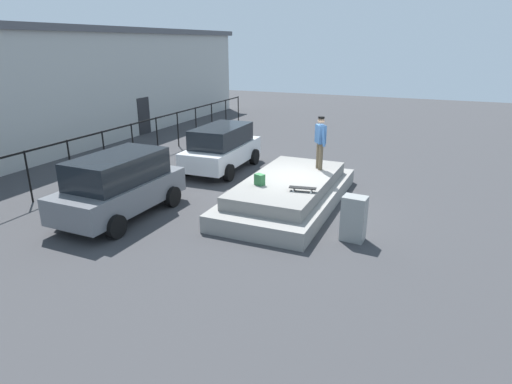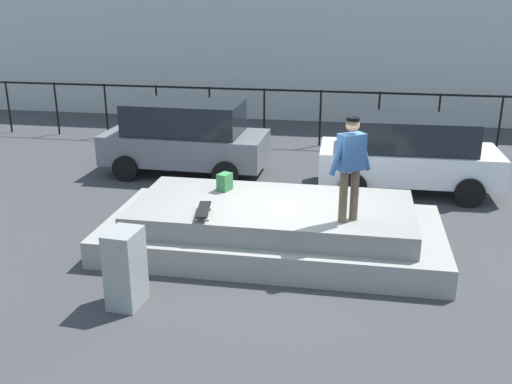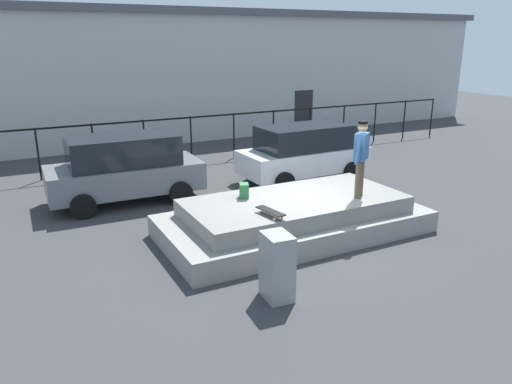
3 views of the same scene
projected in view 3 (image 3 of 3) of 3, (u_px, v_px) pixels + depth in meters
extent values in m
plane|color=#38383A|center=(308.00, 233.00, 11.52)|extent=(60.00, 60.00, 0.00)
cube|color=gray|center=(294.00, 223.00, 11.43)|extent=(6.12, 2.92, 0.49)
cube|color=gray|center=(295.00, 206.00, 11.30)|extent=(5.02, 2.40, 0.38)
cylinder|color=brown|center=(358.00, 179.00, 11.11)|extent=(0.14, 0.14, 0.89)
cylinder|color=brown|center=(361.00, 177.00, 11.30)|extent=(0.14, 0.14, 0.89)
cube|color=#33598C|center=(362.00, 146.00, 10.99)|extent=(0.48, 0.44, 0.60)
cylinder|color=#33598C|center=(358.00, 151.00, 10.77)|extent=(0.28, 0.24, 0.62)
cylinder|color=#33598C|center=(364.00, 146.00, 11.22)|extent=(0.28, 0.24, 0.62)
sphere|color=tan|center=(363.00, 127.00, 10.85)|extent=(0.22, 0.22, 0.22)
cylinder|color=black|center=(363.00, 122.00, 10.82)|extent=(0.29, 0.29, 0.05)
cube|color=black|center=(270.00, 211.00, 10.07)|extent=(0.32, 0.80, 0.02)
cylinder|color=silver|center=(274.00, 219.00, 9.84)|extent=(0.04, 0.06, 0.06)
cylinder|color=silver|center=(282.00, 217.00, 9.96)|extent=(0.04, 0.06, 0.06)
cylinder|color=silver|center=(259.00, 212.00, 10.23)|extent=(0.04, 0.06, 0.06)
cylinder|color=silver|center=(267.00, 210.00, 10.34)|extent=(0.04, 0.06, 0.06)
cube|color=#33723F|center=(244.00, 191.00, 11.22)|extent=(0.29, 0.33, 0.33)
cube|color=slate|center=(125.00, 177.00, 13.57)|extent=(4.16, 1.87, 0.75)
cube|color=black|center=(123.00, 150.00, 13.34)|extent=(2.92, 1.63, 0.79)
cylinder|color=black|center=(74.00, 188.00, 13.92)|extent=(0.64, 0.23, 0.64)
cylinder|color=black|center=(83.00, 206.00, 12.36)|extent=(0.64, 0.23, 0.64)
cylinder|color=black|center=(162.00, 177.00, 15.00)|extent=(0.64, 0.23, 0.64)
cylinder|color=black|center=(181.00, 193.00, 13.44)|extent=(0.64, 0.23, 0.64)
cube|color=white|center=(303.00, 160.00, 15.63)|extent=(4.12, 1.83, 0.71)
cube|color=black|center=(304.00, 137.00, 15.42)|extent=(2.89, 1.59, 0.74)
cylinder|color=black|center=(255.00, 169.00, 15.90)|extent=(0.65, 0.24, 0.64)
cylinder|color=black|center=(284.00, 183.00, 14.42)|extent=(0.65, 0.24, 0.64)
cylinder|color=black|center=(319.00, 160.00, 17.07)|extent=(0.65, 0.24, 0.64)
cylinder|color=black|center=(352.00, 172.00, 15.58)|extent=(0.65, 0.24, 0.64)
cube|color=gray|center=(277.00, 267.00, 8.46)|extent=(0.49, 0.63, 1.20)
cylinder|color=black|center=(38.00, 154.00, 15.57)|extent=(0.06, 0.06, 1.70)
cylinder|color=black|center=(94.00, 149.00, 16.32)|extent=(0.06, 0.06, 1.70)
cylinder|color=black|center=(145.00, 144.00, 17.08)|extent=(0.06, 0.06, 1.70)
cylinder|color=black|center=(191.00, 140.00, 17.84)|extent=(0.06, 0.06, 1.70)
cylinder|color=black|center=(234.00, 136.00, 18.59)|extent=(0.06, 0.06, 1.70)
cylinder|color=black|center=(273.00, 132.00, 19.35)|extent=(0.06, 0.06, 1.70)
cylinder|color=black|center=(310.00, 128.00, 20.11)|extent=(0.06, 0.06, 1.70)
cylinder|color=black|center=(343.00, 125.00, 20.87)|extent=(0.06, 0.06, 1.70)
cylinder|color=black|center=(375.00, 122.00, 21.62)|extent=(0.06, 0.06, 1.70)
cylinder|color=black|center=(404.00, 119.00, 22.38)|extent=(0.06, 0.06, 1.70)
cylinder|color=black|center=(431.00, 117.00, 23.14)|extent=(0.06, 0.06, 1.70)
cube|color=black|center=(190.00, 117.00, 17.60)|extent=(24.00, 0.04, 0.06)
cube|color=#B2B2AD|center=(138.00, 76.00, 23.14)|extent=(35.38, 6.85, 5.33)
cube|color=#4C4C51|center=(134.00, 13.00, 22.30)|extent=(36.08, 7.19, 0.30)
cube|color=#262628|center=(303.00, 111.00, 23.85)|extent=(1.00, 0.06, 2.00)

